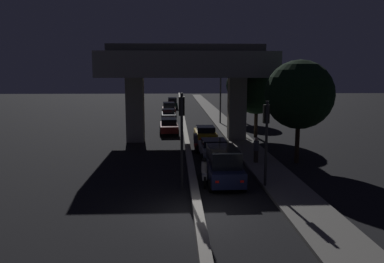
% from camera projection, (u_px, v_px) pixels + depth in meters
% --- Properties ---
extents(ground_plane, '(200.00, 200.00, 0.00)m').
position_uv_depth(ground_plane, '(198.00, 217.00, 15.63)').
color(ground_plane, black).
extents(median_divider, '(0.41, 126.00, 0.38)m').
position_uv_depth(median_divider, '(183.00, 117.00, 50.16)').
color(median_divider, gray).
rests_on(median_divider, ground_plane).
extents(sidewalk_right, '(2.31, 126.00, 0.16)m').
position_uv_depth(sidewalk_right, '(225.00, 125.00, 43.46)').
color(sidewalk_right, slate).
rests_on(sidewalk_right, ground_plane).
extents(elevated_overpass, '(13.82, 10.43, 8.49)m').
position_uv_depth(elevated_overpass, '(186.00, 69.00, 32.37)').
color(elevated_overpass, gray).
rests_on(elevated_overpass, ground_plane).
extents(traffic_light_left_of_median, '(0.30, 0.49, 4.98)m').
position_uv_depth(traffic_light_left_of_median, '(182.00, 124.00, 18.93)').
color(traffic_light_left_of_median, black).
rests_on(traffic_light_left_of_median, ground_plane).
extents(traffic_light_right_of_median, '(0.30, 0.49, 4.57)m').
position_uv_depth(traffic_light_right_of_median, '(266.00, 129.00, 19.15)').
color(traffic_light_right_of_median, black).
rests_on(traffic_light_right_of_median, ground_plane).
extents(street_lamp, '(2.47, 0.32, 7.78)m').
position_uv_depth(street_lamp, '(218.00, 85.00, 43.77)').
color(street_lamp, '#2D2D30').
rests_on(street_lamp, ground_plane).
extents(car_dark_blue_lead, '(1.98, 4.40, 1.95)m').
position_uv_depth(car_dark_blue_lead, '(223.00, 165.00, 20.26)').
color(car_dark_blue_lead, '#141938').
rests_on(car_dark_blue_lead, ground_plane).
extents(car_silver_second, '(2.19, 4.67, 1.33)m').
position_uv_depth(car_silver_second, '(214.00, 148.00, 26.68)').
color(car_silver_second, gray).
rests_on(car_silver_second, ground_plane).
extents(car_taxi_yellow_third, '(1.93, 4.35, 1.44)m').
position_uv_depth(car_taxi_yellow_third, '(205.00, 134.00, 32.55)').
color(car_taxi_yellow_third, gold).
rests_on(car_taxi_yellow_third, ground_plane).
extents(car_dark_red_lead_oncoming, '(2.01, 4.67, 1.49)m').
position_uv_depth(car_dark_red_lead_oncoming, '(169.00, 126.00, 37.45)').
color(car_dark_red_lead_oncoming, '#591414').
rests_on(car_dark_red_lead_oncoming, ground_plane).
extents(car_grey_second_oncoming, '(2.01, 4.86, 1.56)m').
position_uv_depth(car_grey_second_oncoming, '(169.00, 115.00, 47.29)').
color(car_grey_second_oncoming, '#515459').
rests_on(car_grey_second_oncoming, ground_plane).
extents(car_dark_red_third_oncoming, '(2.19, 4.73, 1.79)m').
position_uv_depth(car_dark_red_third_oncoming, '(169.00, 108.00, 55.30)').
color(car_dark_red_third_oncoming, '#591414').
rests_on(car_dark_red_third_oncoming, ground_plane).
extents(car_dark_green_fourth_oncoming, '(1.90, 4.09, 1.89)m').
position_uv_depth(car_dark_green_fourth_oncoming, '(172.00, 103.00, 64.70)').
color(car_dark_green_fourth_oncoming, black).
rests_on(car_dark_green_fourth_oncoming, ground_plane).
extents(motorcycle_white_filtering_near, '(0.33, 1.85, 1.52)m').
position_uv_depth(motorcycle_white_filtering_near, '(204.00, 173.00, 20.01)').
color(motorcycle_white_filtering_near, black).
rests_on(motorcycle_white_filtering_near, ground_plane).
extents(motorcycle_red_filtering_mid, '(0.33, 1.88, 1.47)m').
position_uv_depth(motorcycle_red_filtering_mid, '(196.00, 144.00, 28.70)').
color(motorcycle_red_filtering_mid, black).
rests_on(motorcycle_red_filtering_mid, ground_plane).
extents(pedestrian_on_sidewalk, '(0.35, 0.35, 1.65)m').
position_uv_depth(pedestrian_on_sidewalk, '(256.00, 150.00, 24.53)').
color(pedestrian_on_sidewalk, '#2D261E').
rests_on(pedestrian_on_sidewalk, sidewalk_right).
extents(roadside_tree_kerbside_near, '(4.53, 4.53, 6.85)m').
position_uv_depth(roadside_tree_kerbside_near, '(299.00, 95.00, 24.49)').
color(roadside_tree_kerbside_near, '#2D2116').
rests_on(roadside_tree_kerbside_near, ground_plane).
extents(roadside_tree_kerbside_mid, '(4.66, 4.66, 6.88)m').
position_uv_depth(roadside_tree_kerbside_mid, '(257.00, 89.00, 34.65)').
color(roadside_tree_kerbside_mid, '#2D2116').
rests_on(roadside_tree_kerbside_mid, ground_plane).
extents(roadside_tree_kerbside_far, '(3.92, 3.92, 6.55)m').
position_uv_depth(roadside_tree_kerbside_far, '(242.00, 85.00, 46.33)').
color(roadside_tree_kerbside_far, '#2D2116').
rests_on(roadside_tree_kerbside_far, ground_plane).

